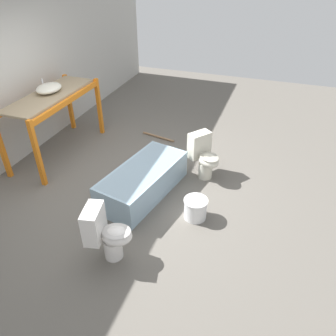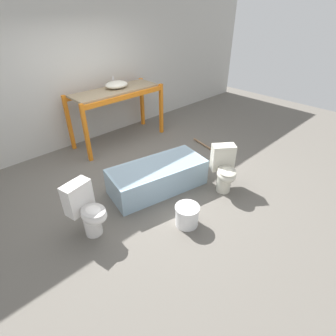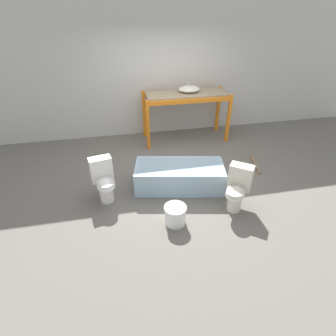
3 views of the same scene
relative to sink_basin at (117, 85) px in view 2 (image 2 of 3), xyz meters
name	(u,v)px [view 2 (image 2 of 3)]	position (x,y,z in m)	size (l,w,h in m)	color
ground_plane	(143,173)	(-0.60, -1.48, -1.22)	(12.00, 12.00, 0.00)	#666059
warehouse_wall_rear	(74,66)	(-0.60, 0.52, 0.38)	(10.80, 0.08, 3.20)	beige
shelving_rack	(116,98)	(-0.08, -0.05, -0.26)	(1.98, 0.76, 1.15)	orange
sink_basin	(117,85)	(0.00, 0.00, 0.00)	(0.49, 0.38, 0.23)	silver
bathtub_main	(158,175)	(-0.69, -2.00, -0.96)	(1.68, 0.99, 0.45)	#99B7CC
toilet_near	(87,209)	(-2.02, -2.09, -0.83)	(0.44, 0.60, 0.74)	white
toilet_far	(224,169)	(0.07, -2.76, -0.83)	(0.59, 0.63, 0.74)	silver
bucket_white	(187,215)	(-0.98, -2.92, -1.06)	(0.34, 0.34, 0.31)	white
loose_pipe	(204,145)	(1.06, -1.58, -1.20)	(0.19, 0.72, 0.04)	#8C6B4C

